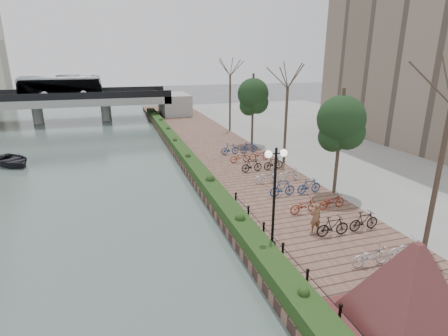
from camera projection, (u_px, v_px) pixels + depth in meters
name	position (u px, v px, depth m)	size (l,w,h in m)	color
ground	(284.00, 325.00, 11.83)	(220.00, 220.00, 0.00)	#59595B
promenade	(231.00, 165.00, 28.83)	(8.00, 75.00, 0.50)	brown
inland_pavement	(390.00, 150.00, 33.40)	(24.00, 75.00, 0.50)	gray
hedge	(185.00, 154.00, 29.97)	(1.10, 56.00, 0.60)	black
chain_fence	(294.00, 265.00, 13.80)	(0.10, 14.10, 0.70)	black
granite_monument	(410.00, 289.00, 10.40)	(5.94, 5.94, 3.10)	#4B2120
lamppost	(275.00, 176.00, 14.97)	(1.02, 0.32, 4.56)	black
motorcycle	(404.00, 305.00, 11.28)	(0.53, 1.69, 1.06)	black
pedestrian	(315.00, 218.00, 16.91)	(0.56, 0.37, 1.53)	brown
bicycle_parking	(287.00, 181.00, 22.78)	(2.40, 19.89, 1.00)	#B9B9BE
street_trees	(307.00, 132.00, 24.56)	(3.20, 37.12, 6.80)	#372920
bridge	(41.00, 99.00, 47.70)	(36.00, 10.77, 6.50)	gray
boat	(12.00, 160.00, 29.33)	(3.14, 4.40, 0.91)	#222228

